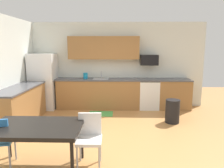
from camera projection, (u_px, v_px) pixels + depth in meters
ground_plane at (111, 138)px, 4.54m from camera, size 12.00×12.00×0.00m
wall_back at (113, 65)px, 6.92m from camera, size 5.80×0.10×2.70m
cabinet_run_back at (99, 94)px, 6.74m from camera, size 2.57×0.60×0.90m
cabinet_run_back_right at (174, 94)px, 6.68m from camera, size 0.98×0.60×0.90m
cabinet_run_left at (20, 107)px, 5.32m from camera, size 0.60×2.00×0.90m
countertop_back at (113, 79)px, 6.65m from camera, size 4.80×0.64×0.04m
countertop_left at (19, 88)px, 5.24m from camera, size 0.64×2.00×0.04m
upper_cabinets_back at (104, 48)px, 6.62m from camera, size 2.20×0.34×0.70m
refrigerator at (44, 81)px, 6.64m from camera, size 0.76×0.70×1.72m
oven_range at (148, 94)px, 6.70m from camera, size 0.60×0.60×0.91m
microwave at (149, 60)px, 6.62m from camera, size 0.54×0.36×0.32m
sink_basin at (101, 81)px, 6.67m from camera, size 0.48×0.40×0.14m
sink_faucet at (101, 75)px, 6.82m from camera, size 0.02×0.02×0.24m
dining_table at (35, 129)px, 3.24m from camera, size 1.40×0.90×0.74m
chair_near_table at (89, 135)px, 3.44m from camera, size 0.41×0.41×0.85m
trash_bin at (172, 111)px, 5.43m from camera, size 0.36×0.36×0.60m
floor_mat at (101, 114)px, 6.18m from camera, size 0.70×0.50×0.01m
kettle at (86, 76)px, 6.71m from camera, size 0.14×0.14×0.20m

